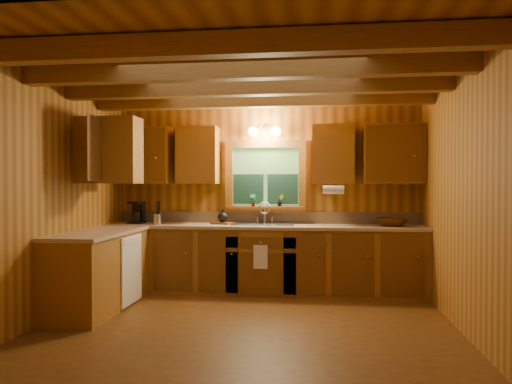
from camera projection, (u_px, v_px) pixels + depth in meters
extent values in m
plane|color=#5B3916|center=(246.00, 327.00, 4.86)|extent=(4.20, 4.20, 0.00)
plane|color=brown|center=(246.00, 68.00, 4.82)|extent=(4.20, 4.20, 0.00)
plane|color=brown|center=(266.00, 194.00, 6.72)|extent=(4.20, 0.00, 4.20)
plane|color=brown|center=(202.00, 207.00, 2.95)|extent=(4.20, 0.00, 4.20)
plane|color=brown|center=(50.00, 197.00, 5.10)|extent=(0.00, 3.80, 3.80)
plane|color=brown|center=(465.00, 199.00, 4.58)|extent=(0.00, 3.80, 3.80)
cube|color=brown|center=(223.00, 45.00, 3.63)|extent=(4.20, 0.14, 0.18)
cube|color=brown|center=(240.00, 70.00, 4.42)|extent=(4.20, 0.14, 0.18)
cube|color=brown|center=(251.00, 87.00, 5.22)|extent=(4.20, 0.14, 0.18)
cube|color=brown|center=(260.00, 100.00, 6.01)|extent=(4.20, 0.14, 0.18)
cube|color=brown|center=(263.00, 260.00, 6.43)|extent=(4.20, 0.62, 0.86)
cube|color=brown|center=(98.00, 272.00, 5.55)|extent=(0.62, 1.60, 0.86)
cube|color=tan|center=(263.00, 226.00, 6.42)|extent=(4.20, 0.66, 0.04)
cube|color=tan|center=(99.00, 233.00, 5.54)|extent=(0.64, 1.60, 0.04)
cube|color=tan|center=(266.00, 217.00, 6.71)|extent=(4.20, 0.02, 0.16)
cube|color=white|center=(132.00, 270.00, 5.71)|extent=(0.02, 0.60, 0.80)
cube|color=brown|center=(144.00, 156.00, 6.76)|extent=(0.78, 0.34, 0.78)
cube|color=brown|center=(198.00, 155.00, 6.66)|extent=(0.55, 0.34, 0.78)
cube|color=brown|center=(333.00, 154.00, 6.43)|extent=(0.55, 0.34, 0.78)
cube|color=brown|center=(393.00, 154.00, 6.34)|extent=(0.78, 0.34, 0.78)
cube|color=brown|center=(94.00, 151.00, 5.74)|extent=(0.34, 1.10, 0.78)
cube|color=brown|center=(265.00, 144.00, 6.67)|extent=(1.12, 0.08, 0.10)
cube|color=brown|center=(265.00, 209.00, 6.69)|extent=(1.12, 0.08, 0.10)
cube|color=brown|center=(229.00, 176.00, 6.74)|extent=(0.10, 0.08, 0.80)
cube|color=brown|center=(302.00, 176.00, 6.62)|extent=(0.10, 0.08, 0.80)
cube|color=#417531|center=(266.00, 176.00, 6.72)|extent=(0.92, 0.01, 0.80)
cube|color=#123531|center=(248.00, 189.00, 6.72)|extent=(0.42, 0.02, 0.42)
cube|color=#123531|center=(283.00, 189.00, 6.66)|extent=(0.42, 0.02, 0.42)
cylinder|color=black|center=(265.00, 175.00, 6.69)|extent=(0.92, 0.01, 0.01)
cube|color=brown|center=(265.00, 208.00, 6.65)|extent=(1.06, 0.14, 0.04)
cylinder|color=black|center=(265.00, 127.00, 6.67)|extent=(0.08, 0.03, 0.08)
cylinder|color=black|center=(258.00, 127.00, 6.62)|extent=(0.09, 0.17, 0.08)
cylinder|color=black|center=(272.00, 127.00, 6.60)|extent=(0.09, 0.17, 0.08)
sphere|color=#FFE0A5|center=(253.00, 132.00, 6.57)|extent=(0.13, 0.13, 0.13)
sphere|color=#FFE0A5|center=(276.00, 131.00, 6.53)|extent=(0.13, 0.13, 0.13)
cylinder|color=white|center=(333.00, 190.00, 6.24)|extent=(0.27, 0.11, 0.11)
cube|color=white|center=(261.00, 257.00, 6.11)|extent=(0.18, 0.01, 0.30)
cube|color=silver|center=(263.00, 224.00, 6.43)|extent=(0.82, 0.48, 0.02)
cube|color=#262628|center=(249.00, 229.00, 6.46)|extent=(0.34, 0.40, 0.14)
cube|color=#262628|center=(278.00, 229.00, 6.41)|extent=(0.34, 0.40, 0.14)
cylinder|color=silver|center=(265.00, 216.00, 6.61)|extent=(0.04, 0.04, 0.22)
torus|color=silver|center=(264.00, 208.00, 6.55)|extent=(0.16, 0.02, 0.16)
cube|color=black|center=(137.00, 222.00, 6.65)|extent=(0.17, 0.21, 0.03)
cube|color=black|center=(139.00, 211.00, 6.71)|extent=(0.17, 0.08, 0.29)
cube|color=black|center=(136.00, 203.00, 6.63)|extent=(0.17, 0.19, 0.04)
cylinder|color=black|center=(136.00, 217.00, 6.62)|extent=(0.11, 0.11, 0.12)
cylinder|color=silver|center=(157.00, 219.00, 6.52)|extent=(0.11, 0.11, 0.14)
cylinder|color=black|center=(156.00, 209.00, 6.52)|extent=(0.03, 0.04, 0.20)
cylinder|color=black|center=(157.00, 209.00, 6.52)|extent=(0.01, 0.01, 0.20)
cylinder|color=black|center=(158.00, 208.00, 6.53)|extent=(0.03, 0.04, 0.20)
cylinder|color=black|center=(159.00, 208.00, 6.54)|extent=(0.04, 0.05, 0.20)
cube|color=brown|center=(223.00, 223.00, 6.54)|extent=(0.33, 0.29, 0.02)
sphere|color=black|center=(223.00, 217.00, 6.54)|extent=(0.14, 0.14, 0.14)
cylinder|color=black|center=(223.00, 211.00, 6.54)|extent=(0.02, 0.02, 0.04)
imported|color=#48230C|center=(392.00, 222.00, 6.23)|extent=(0.53, 0.53, 0.10)
imported|color=brown|center=(253.00, 200.00, 6.66)|extent=(0.09, 0.06, 0.17)
imported|color=brown|center=(280.00, 200.00, 6.61)|extent=(0.10, 0.09, 0.16)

